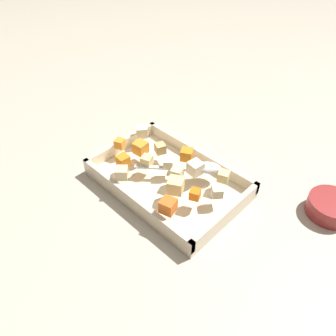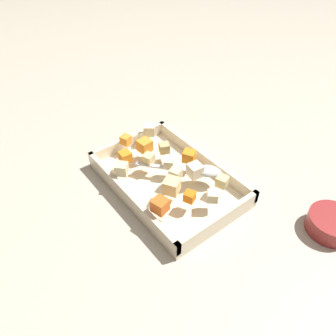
{
  "view_description": "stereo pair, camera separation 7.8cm",
  "coord_description": "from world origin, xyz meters",
  "views": [
    {
      "loc": [
        -0.4,
        0.44,
        0.58
      ],
      "look_at": [
        0.01,
        0.02,
        0.06
      ],
      "focal_mm": 35.15,
      "sensor_mm": 36.0,
      "label": 1
    },
    {
      "loc": [
        -0.46,
        0.38,
        0.58
      ],
      "look_at": [
        0.01,
        0.02,
        0.06
      ],
      "focal_mm": 35.15,
      "sensor_mm": 36.0,
      "label": 2
    }
  ],
  "objects": [
    {
      "name": "carrot_chunk_back_center",
      "position": [
        0.01,
        -0.05,
        0.06
      ],
      "size": [
        0.04,
        0.04,
        0.03
      ],
      "primitive_type": "cube",
      "rotation": [
        0.0,
        0.0,
        3.67
      ],
      "color": "orange",
      "rests_on": "baking_dish"
    },
    {
      "name": "carrot_chunk_mid_left",
      "position": [
        0.16,
        0.04,
        0.06
      ],
      "size": [
        0.03,
        0.03,
        0.02
      ],
      "primitive_type": "cube",
      "rotation": [
        0.0,
        0.0,
        3.51
      ],
      "color": "orange",
      "rests_on": "baking_dish"
    },
    {
      "name": "parsnip_chunk_corner_nw",
      "position": [
        -0.04,
        -0.02,
        0.06
      ],
      "size": [
        0.03,
        0.03,
        0.03
      ],
      "primitive_type": "cube",
      "rotation": [
        0.0,
        0.0,
        1.45
      ],
      "color": "silver",
      "rests_on": "baking_dish"
    },
    {
      "name": "small_prep_bowl",
      "position": [
        -0.32,
        -0.17,
        0.02
      ],
      "size": [
        0.1,
        0.1,
        0.04
      ],
      "primitive_type": "cylinder",
      "color": "maroon",
      "rests_on": "ground_plane"
    },
    {
      "name": "potato_chunk_heap_side",
      "position": [
        0.16,
        -0.03,
        0.06
      ],
      "size": [
        0.04,
        0.04,
        0.03
      ],
      "primitive_type": "cube",
      "rotation": [
        0.0,
        0.0,
        2.49
      ],
      "color": "beige",
      "rests_on": "baking_dish"
    },
    {
      "name": "baking_dish",
      "position": [
        0.01,
        0.02,
        0.01
      ],
      "size": [
        0.36,
        0.24,
        0.05
      ],
      "color": "beige",
      "rests_on": "ground_plane"
    },
    {
      "name": "carrot_chunk_far_left",
      "position": [
        0.11,
        0.02,
        0.06
      ],
      "size": [
        0.03,
        0.03,
        0.03
      ],
      "primitive_type": "cube",
      "rotation": [
        0.0,
        0.0,
        3.24
      ],
      "color": "orange",
      "rests_on": "baking_dish"
    },
    {
      "name": "potato_chunk_near_right",
      "position": [
        -0.11,
        -0.05,
        0.06
      ],
      "size": [
        0.03,
        0.03,
        0.02
      ],
      "primitive_type": "cube",
      "rotation": [
        0.0,
        0.0,
        0.36
      ],
      "color": "#E0CC89",
      "rests_on": "baking_dish"
    },
    {
      "name": "carrot_chunk_rim_edge",
      "position": [
        -0.1,
        0.04,
        0.06
      ],
      "size": [
        0.03,
        0.03,
        0.02
      ],
      "primitive_type": "cube",
      "rotation": [
        0.0,
        0.0,
        0.42
      ],
      "color": "orange",
      "rests_on": "baking_dish"
    },
    {
      "name": "potato_chunk_under_handle",
      "position": [
        0.07,
        0.11,
        0.06
      ],
      "size": [
        0.04,
        0.04,
        0.03
      ],
      "primitive_type": "cube",
      "rotation": [
        0.0,
        0.0,
        5.47
      ],
      "color": "beige",
      "rests_on": "baking_dish"
    },
    {
      "name": "potato_chunk_center",
      "position": [
        -0.02,
        0.02,
        0.06
      ],
      "size": [
        0.03,
        0.03,
        0.03
      ],
      "primitive_type": "cube",
      "rotation": [
        0.0,
        0.0,
        1.96
      ],
      "color": "beige",
      "rests_on": "baking_dish"
    },
    {
      "name": "carrot_chunk_corner_se",
      "position": [
        0.1,
        0.08,
        0.06
      ],
      "size": [
        0.03,
        0.03,
        0.03
      ],
      "primitive_type": "cube",
      "rotation": [
        0.0,
        0.0,
        4.65
      ],
      "color": "orange",
      "rests_on": "baking_dish"
    },
    {
      "name": "potato_chunk_mid_right",
      "position": [
        0.02,
        0.01,
        0.06
      ],
      "size": [
        0.03,
        0.03,
        0.02
      ],
      "primitive_type": "cube",
      "rotation": [
        0.0,
        0.0,
        0.79
      ],
      "color": "beige",
      "rests_on": "baking_dish"
    },
    {
      "name": "potato_chunk_heap_top",
      "position": [
        -0.05,
        0.05,
        0.06
      ],
      "size": [
        0.05,
        0.05,
        0.03
      ],
      "primitive_type": "cube",
      "rotation": [
        0.0,
        0.0,
        5.23
      ],
      "color": "#E0CC89",
      "rests_on": "baking_dish"
    },
    {
      "name": "potato_chunk_corner_sw",
      "position": [
        0.06,
        0.04,
        0.06
      ],
      "size": [
        0.03,
        0.03,
        0.02
      ],
      "primitive_type": "cube",
      "rotation": [
        0.0,
        0.0,
        0.34
      ],
      "color": "#E0CC89",
      "rests_on": "baking_dish"
    },
    {
      "name": "potato_chunk_corner_ne",
      "position": [
        -0.13,
        0.0,
        0.06
      ],
      "size": [
        0.03,
        0.03,
        0.02
      ],
      "primitive_type": "cube",
      "rotation": [
        0.0,
        0.0,
        0.86
      ],
      "color": "beige",
      "rests_on": "baking_dish"
    },
    {
      "name": "potato_chunk_far_right",
      "position": [
        0.07,
        -0.02,
        0.06
      ],
      "size": [
        0.03,
        0.03,
        0.02
      ],
      "primitive_type": "cube",
      "rotation": [
        0.0,
        0.0,
        1.16
      ],
      "color": "tan",
      "rests_on": "baking_dish"
    },
    {
      "name": "ground_plane",
      "position": [
        0.0,
        0.0,
        0.0
      ],
      "size": [
        4.0,
        4.0,
        0.0
      ],
      "primitive_type": "plane",
      "color": "#BCB29E"
    },
    {
      "name": "serving_spoon",
      "position": [
        -0.05,
        -0.04,
        0.06
      ],
      "size": [
        0.17,
        0.15,
        0.02
      ],
      "rotation": [
        0.0,
        0.0,
        0.71
      ],
      "color": "silver",
      "rests_on": "baking_dish"
    },
    {
      "name": "carrot_chunk_near_spoon",
      "position": [
        -0.08,
        0.11,
        0.06
      ],
      "size": [
        0.04,
        0.04,
        0.03
      ],
      "primitive_type": "cube",
      "rotation": [
        0.0,
        0.0,
        3.39
      ],
      "color": "orange",
      "rests_on": "baking_dish"
    }
  ]
}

